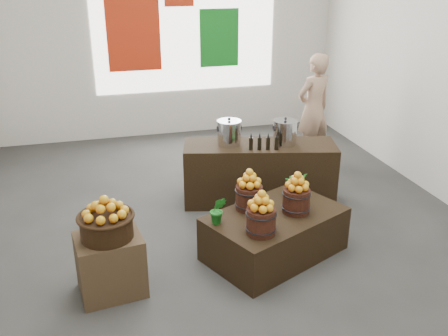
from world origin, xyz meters
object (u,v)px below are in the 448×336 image
object	(u,v)px
stock_pot_left	(229,133)
stock_pot_center	(285,133)
wicker_basket	(107,227)
shopper	(313,109)
crate	(111,265)
counter	(259,173)
display_table	(275,234)

from	to	relation	value
stock_pot_left	stock_pot_center	bearing A→B (deg)	-13.99
wicker_basket	shopper	size ratio (longest dim) A/B	0.28
crate	counter	distance (m)	2.52
wicker_basket	stock_pot_center	bearing A→B (deg)	32.02
crate	stock_pot_center	bearing A→B (deg)	32.02
crate	stock_pot_center	size ratio (longest dim) A/B	2.00
display_table	shopper	world-z (taller)	shopper
stock_pot_center	shopper	xyz separation A→B (m)	(0.97, 1.24, -0.09)
wicker_basket	display_table	size ratio (longest dim) A/B	0.34
crate	shopper	size ratio (longest dim) A/B	0.35
display_table	shopper	distance (m)	2.95
wicker_basket	display_table	xyz separation A→B (m)	(1.74, 0.22, -0.46)
counter	stock_pot_left	bearing A→B (deg)	180.00
display_table	stock_pot_left	size ratio (longest dim) A/B	4.77
counter	stock_pot_center	xyz separation A→B (m)	(0.30, -0.07, 0.55)
stock_pot_left	shopper	distance (m)	1.97
stock_pot_left	shopper	bearing A→B (deg)	32.85
stock_pot_left	stock_pot_center	size ratio (longest dim) A/B	1.00
crate	counter	world-z (taller)	counter
display_table	crate	bearing A→B (deg)	162.66
wicker_basket	counter	world-z (taller)	wicker_basket
display_table	stock_pot_center	bearing A→B (deg)	40.69
crate	stock_pot_left	bearing A→B (deg)	44.89
wicker_basket	crate	bearing A→B (deg)	0.00
crate	wicker_basket	size ratio (longest dim) A/B	1.25
display_table	shopper	size ratio (longest dim) A/B	0.84
crate	wicker_basket	bearing A→B (deg)	0.00
wicker_basket	counter	xyz separation A→B (m)	(2.01, 1.52, -0.31)
stock_pot_center	stock_pot_left	bearing A→B (deg)	166.01
counter	stock_pot_left	world-z (taller)	stock_pot_left
wicker_basket	counter	bearing A→B (deg)	37.10
crate	stock_pot_center	world-z (taller)	stock_pot_center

